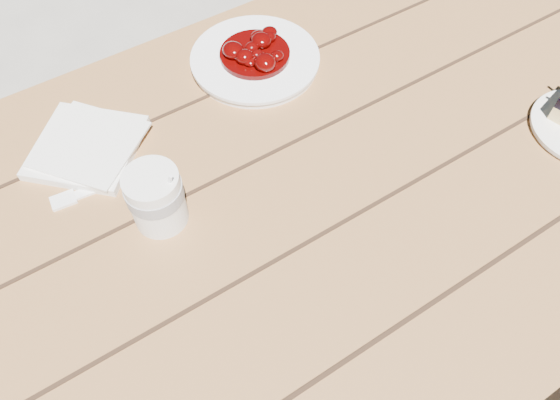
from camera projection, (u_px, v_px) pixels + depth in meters
ground at (271, 370)px, 1.40m from camera, size 60.00×60.00×0.00m
picnic_table at (266, 262)px, 0.91m from camera, size 2.00×1.55×0.75m
coffee_cup at (156, 198)px, 0.73m from camera, size 0.07×0.07×0.09m
napkin_stack at (87, 147)px, 0.83m from camera, size 0.21×0.21×0.01m
fork_table at (114, 181)px, 0.80m from camera, size 0.16×0.04×0.00m
second_plate at (255, 60)px, 0.94m from camera, size 0.22×0.22×0.02m
second_stew at (255, 47)px, 0.92m from camera, size 0.12×0.12×0.04m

